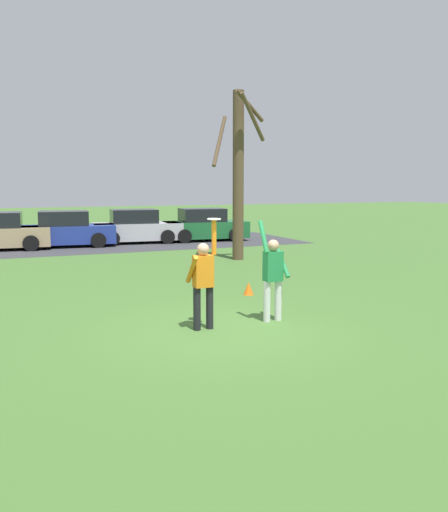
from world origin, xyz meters
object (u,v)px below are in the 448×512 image
bare_tree_tall (238,171)px  field_cone_orange (248,288)px  person_catcher (203,278)px  frisbee_disc (214,219)px  parked_car_blue (66,230)px  parked_car_silver (136,228)px  person_defender (273,273)px  parked_car_green (204,226)px

bare_tree_tall → field_cone_orange: (-2.42, -5.87, -3.07)m
person_catcher → frisbee_disc: frisbee_disc is taller
person_catcher → field_cone_orange: (2.19, 2.54, -0.82)m
parked_car_blue → person_catcher: bearing=-82.1°
person_catcher → bare_tree_tall: (4.61, 8.41, 2.24)m
parked_car_blue → parked_car_silver: size_ratio=1.00×
field_cone_orange → person_defender: bearing=-105.2°
frisbee_disc → field_cone_orange: 3.74m
bare_tree_tall → parked_car_blue: bearing=127.8°
frisbee_disc → parked_car_blue: frisbee_disc is taller
person_defender → parked_car_green: 15.81m
person_catcher → parked_car_green: 16.33m
parked_car_blue → frisbee_disc: bearing=-81.2°
parked_car_green → person_catcher: bearing=-105.9°
person_defender → bare_tree_tall: 9.21m
parked_car_green → person_defender: bearing=-100.8°
person_defender → parked_car_green: (4.42, 15.18, -0.25)m
parked_car_green → field_cone_orange: bearing=-101.0°
person_catcher → field_cone_orange: size_ratio=6.50×
parked_car_blue → bare_tree_tall: size_ratio=0.70×
person_defender → parked_car_blue: size_ratio=0.48×
person_catcher → parked_car_blue: person_catcher is taller
parked_car_green → bare_tree_tall: 7.37m
parked_car_silver → field_cone_orange: parked_car_silver is taller
bare_tree_tall → parked_car_green: bearing=79.1°
parked_car_silver → parked_car_green: same height
person_defender → frisbee_disc: bearing=0.0°
parked_car_blue → bare_tree_tall: 8.98m
person_catcher → field_cone_orange: person_catcher is taller
parked_car_green → bare_tree_tall: (-1.32, -6.81, 2.50)m
frisbee_disc → parked_car_blue: bearing=93.4°
parked_car_blue → field_cone_orange: bearing=-71.9°
bare_tree_tall → parked_car_silver: bearing=106.0°
person_defender → parked_car_blue: bearing=-83.2°
parked_car_silver → bare_tree_tall: 7.80m
frisbee_disc → parked_car_blue: (-0.89, 15.21, -1.37)m
person_catcher → parked_car_green: (5.93, 15.21, -0.25)m
frisbee_disc → parked_car_green: frisbee_disc is taller
parked_car_silver → parked_car_green: 3.36m
person_defender → bare_tree_tall: bare_tree_tall is taller
person_catcher → person_defender: person_catcher is taller
parked_car_silver → bare_tree_tall: bearing=-68.6°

